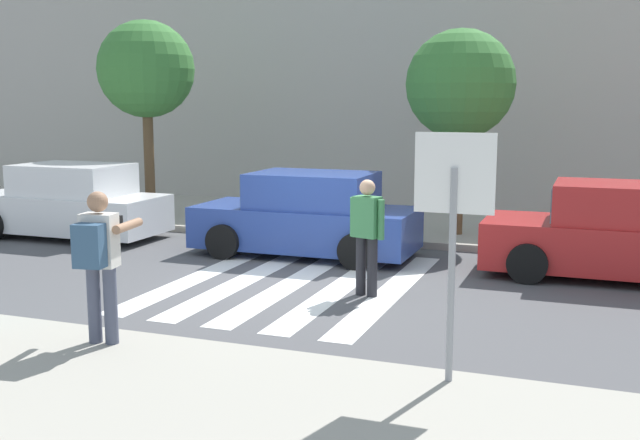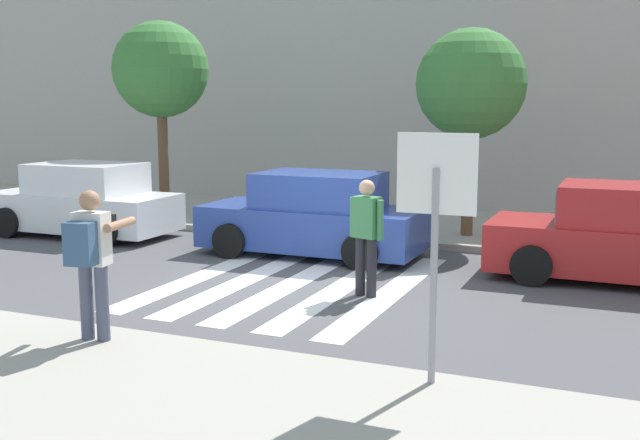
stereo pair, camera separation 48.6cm
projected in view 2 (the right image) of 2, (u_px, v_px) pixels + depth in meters
ground_plane at (290, 285)px, 11.68m from camera, size 120.00×120.00×0.00m
sidewalk_far at (401, 224)px, 17.13m from camera, size 60.00×4.80×0.14m
building_facade_far at (449, 84)px, 20.62m from camera, size 56.00×4.00×6.64m
crosswalk_stripe_0 at (208, 273)px, 12.48m from camera, size 0.44×5.20×0.01m
crosswalk_stripe_1 at (250, 278)px, 12.17m from camera, size 0.44×5.20×0.01m
crosswalk_stripe_2 at (295, 282)px, 11.86m from camera, size 0.44×5.20×0.01m
crosswalk_stripe_3 at (342, 287)px, 11.55m from camera, size 0.44×5.20×0.01m
crosswalk_stripe_4 at (391, 292)px, 11.25m from camera, size 0.44×5.20×0.01m
stop_sign at (436, 204)px, 7.00m from camera, size 0.76×0.08×2.41m
photographer_with_backpack at (91, 252)px, 8.39m from camera, size 0.66×0.90×1.72m
pedestrian_crossing at (366, 231)px, 10.88m from camera, size 0.56×0.34×1.72m
parked_car_white at (83, 202)px, 15.95m from camera, size 4.10×1.92×1.55m
parked_car_blue at (314, 217)px, 13.88m from camera, size 4.10×1.92×1.55m
parked_car_red at (625, 237)px, 11.82m from camera, size 4.10×1.92×1.55m
street_tree_west at (161, 71)px, 17.54m from camera, size 2.25×2.25×4.57m
street_tree_center at (471, 85)px, 14.81m from camera, size 2.19×2.19×4.14m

